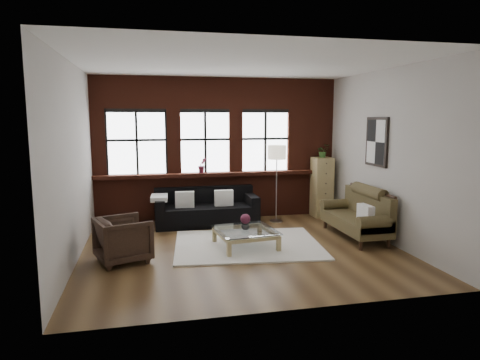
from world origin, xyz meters
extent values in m
plane|color=#4E351C|center=(0.00, 0.00, 0.00)|extent=(5.50, 5.50, 0.00)
plane|color=white|center=(0.00, 0.00, 3.20)|extent=(5.50, 5.50, 0.00)
plane|color=#B5B0A8|center=(0.00, 2.50, 1.60)|extent=(5.50, 0.00, 5.50)
plane|color=#B5B0A8|center=(0.00, -2.50, 1.60)|extent=(5.50, 0.00, 5.50)
plane|color=#B5B0A8|center=(-2.75, 0.00, 1.60)|extent=(0.00, 5.00, 5.00)
plane|color=#B5B0A8|center=(2.75, 0.00, 1.60)|extent=(0.00, 5.00, 5.00)
cube|color=#4E1E12|center=(0.00, 2.35, 1.04)|extent=(5.50, 0.30, 0.08)
cube|color=silver|center=(0.15, 0.20, 0.01)|extent=(2.81, 2.31, 0.03)
cube|color=white|center=(-0.84, 1.80, 0.59)|extent=(0.41, 0.18, 0.34)
cube|color=white|center=(0.00, 1.80, 0.59)|extent=(0.40, 0.15, 0.34)
cube|color=white|center=(2.22, -0.29, 0.59)|extent=(0.16, 0.39, 0.34)
imported|color=black|center=(-2.01, -0.23, 0.36)|extent=(1.02, 1.00, 0.73)
imported|color=#B2B2B2|center=(0.08, 0.07, 0.41)|extent=(0.16, 0.16, 0.16)
sphere|color=maroon|center=(0.08, 0.07, 0.53)|extent=(0.18, 0.18, 0.18)
cube|color=tan|center=(2.40, 2.11, 0.70)|extent=(0.43, 0.43, 1.39)
imported|color=#2D5923|center=(2.40, 2.11, 1.55)|extent=(0.31, 0.28, 0.31)
imported|color=maroon|center=(-0.39, 2.32, 1.25)|extent=(0.24, 0.22, 0.35)
camera|label=1|loc=(-1.60, -7.15, 2.31)|focal=32.00mm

